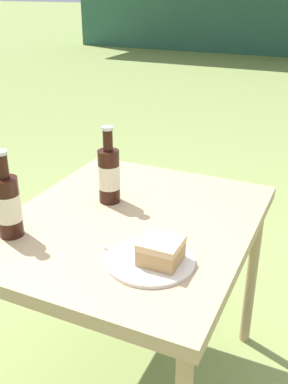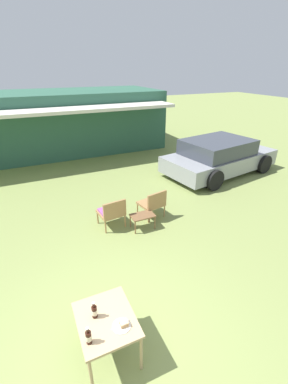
% 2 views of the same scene
% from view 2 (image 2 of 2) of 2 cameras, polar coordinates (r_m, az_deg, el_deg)
% --- Properties ---
extents(ground_plane, '(60.00, 60.00, 0.00)m').
position_cam_2_polar(ground_plane, '(4.27, -7.77, -31.67)').
color(ground_plane, olive).
extents(cabin_building, '(10.94, 4.98, 2.61)m').
position_cam_2_polar(cabin_building, '(12.74, -22.47, 14.00)').
color(cabin_building, '#2D5B47').
rests_on(cabin_building, ground_plane).
extents(parked_car, '(4.52, 2.67, 1.26)m').
position_cam_2_polar(parked_car, '(9.87, 16.31, 7.59)').
color(parked_car, gray).
rests_on(parked_car, ground_plane).
extents(wicker_chair_cushioned, '(0.64, 0.61, 0.77)m').
position_cam_2_polar(wicker_chair_cushioned, '(6.30, -7.18, -4.31)').
color(wicker_chair_cushioned, '#9E7547').
rests_on(wicker_chair_cushioned, ground_plane).
extents(wicker_chair_plain, '(0.67, 0.65, 0.77)m').
position_cam_2_polar(wicker_chair_plain, '(6.64, 2.01, -2.39)').
color(wicker_chair_plain, '#9E7547').
rests_on(wicker_chair_plain, ground_plane).
extents(garden_side_table, '(0.57, 0.36, 0.37)m').
position_cam_2_polar(garden_side_table, '(6.24, -0.32, -5.48)').
color(garden_side_table, brown).
rests_on(garden_side_table, ground_plane).
extents(patio_table, '(0.73, 0.86, 0.68)m').
position_cam_2_polar(patio_table, '(3.77, -8.40, -26.69)').
color(patio_table, tan).
rests_on(patio_table, ground_plane).
extents(cake_on_plate, '(0.23, 0.23, 0.07)m').
position_cam_2_polar(cake_on_plate, '(3.61, -4.73, -27.25)').
color(cake_on_plate, silver).
rests_on(cake_on_plate, patio_table).
extents(cola_bottle_near, '(0.07, 0.07, 0.26)m').
position_cam_2_polar(cola_bottle_near, '(3.68, -10.95, -24.61)').
color(cola_bottle_near, black).
rests_on(cola_bottle_near, patio_table).
extents(cola_bottle_far, '(0.07, 0.07, 0.26)m').
position_cam_2_polar(cola_bottle_far, '(3.48, -12.20, -28.97)').
color(cola_bottle_far, black).
rests_on(cola_bottle_far, patio_table).
extents(fork, '(0.18, 0.04, 0.01)m').
position_cam_2_polar(fork, '(3.62, -5.81, -27.84)').
color(fork, silver).
rests_on(fork, patio_table).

